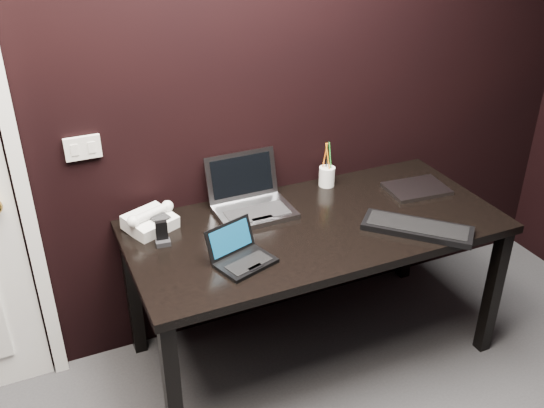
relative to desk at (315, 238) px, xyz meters
name	(u,v)px	position (x,y,z in m)	size (l,w,h in m)	color
wall_back	(219,87)	(-0.30, 0.40, 0.64)	(4.00, 4.00, 0.00)	black
wall_switch	(83,148)	(-0.92, 0.39, 0.46)	(0.15, 0.02, 0.10)	silver
desk	(315,238)	(0.00, 0.00, 0.00)	(1.70, 0.80, 0.74)	black
netbook	(241,256)	(-0.42, -0.15, 0.11)	(0.28, 0.26, 0.15)	black
silver_laptop	(251,202)	(-0.22, 0.23, 0.12)	(0.35, 0.32, 0.24)	gray
ext_keyboard	(417,228)	(0.38, -0.24, 0.09)	(0.45, 0.45, 0.03)	black
closed_laptop	(416,189)	(0.61, 0.08, 0.09)	(0.31, 0.24, 0.02)	#9B9BA0
desk_phone	(150,221)	(-0.70, 0.25, 0.12)	(0.25, 0.24, 0.12)	white
mobile_phone	(162,236)	(-0.68, 0.11, 0.12)	(0.07, 0.06, 0.11)	black
pen_cup	(327,176)	(0.23, 0.32, 0.13)	(0.09, 0.09, 0.23)	white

